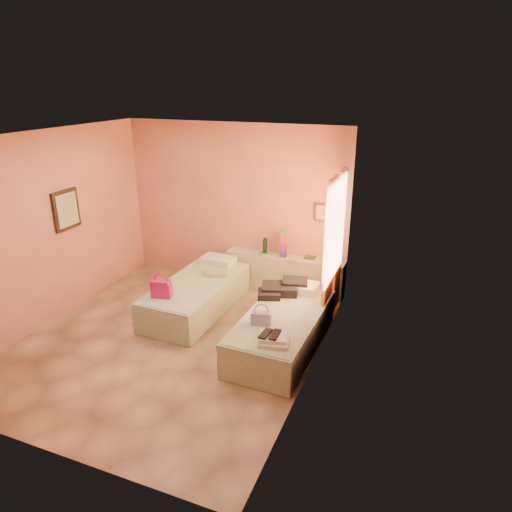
{
  "coord_description": "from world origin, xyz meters",
  "views": [
    {
      "loc": [
        3.15,
        -4.77,
        3.44
      ],
      "look_at": [
        0.94,
        0.85,
        1.1
      ],
      "focal_mm": 32.0,
      "sensor_mm": 36.0,
      "label": 1
    }
  ],
  "objects": [
    {
      "name": "bed_right",
      "position": [
        1.5,
        0.4,
        0.25
      ],
      "size": [
        0.96,
        2.02,
        0.5
      ],
      "primitive_type": "cube",
      "rotation": [
        0.0,
        0.0,
        -0.03
      ],
      "color": "#ABC49E",
      "rests_on": "ground"
    },
    {
      "name": "towel_stack",
      "position": [
        1.64,
        -0.32,
        0.55
      ],
      "size": [
        0.4,
        0.36,
        0.1
      ],
      "primitive_type": "cube",
      "rotation": [
        0.0,
        0.0,
        0.2
      ],
      "color": "white",
      "rests_on": "bed_right"
    },
    {
      "name": "water_bottle",
      "position": [
        0.63,
        2.07,
        0.79
      ],
      "size": [
        0.1,
        0.1,
        0.28
      ],
      "primitive_type": "cylinder",
      "rotation": [
        0.0,
        0.0,
        0.43
      ],
      "color": "#163D25",
      "rests_on": "headboard_ledge"
    },
    {
      "name": "bed_left",
      "position": [
        -0.1,
        0.92,
        0.25
      ],
      "size": [
        0.96,
        2.02,
        0.5
      ],
      "primitive_type": "cube",
      "rotation": [
        0.0,
        0.0,
        -0.03
      ],
      "color": "#ABC49E",
      "rests_on": "ground"
    },
    {
      "name": "room_walls",
      "position": [
        0.21,
        0.57,
        1.79
      ],
      "size": [
        4.02,
        4.51,
        2.81
      ],
      "color": "tan",
      "rests_on": "ground"
    },
    {
      "name": "blue_handbag",
      "position": [
        1.32,
        0.06,
        0.58
      ],
      "size": [
        0.27,
        0.16,
        0.16
      ],
      "primitive_type": "cube",
      "rotation": [
        0.0,
        0.0,
        0.22
      ],
      "color": "#385388",
      "rests_on": "bed_right"
    },
    {
      "name": "sandal_pair",
      "position": [
        1.58,
        -0.32,
        0.61
      ],
      "size": [
        0.2,
        0.26,
        0.03
      ],
      "primitive_type": "cube",
      "rotation": [
        0.0,
        0.0,
        -0.07
      ],
      "color": "black",
      "rests_on": "towel_stack"
    },
    {
      "name": "magenta_handbag",
      "position": [
        -0.29,
        0.27,
        0.63
      ],
      "size": [
        0.31,
        0.22,
        0.26
      ],
      "primitive_type": "cube",
      "rotation": [
        0.0,
        0.0,
        0.22
      ],
      "color": "#B5165F",
      "rests_on": "bed_left"
    },
    {
      "name": "green_book",
      "position": [
        1.39,
        2.15,
        0.66
      ],
      "size": [
        0.18,
        0.14,
        0.03
      ],
      "primitive_type": "cube",
      "rotation": [
        0.0,
        0.0,
        -0.05
      ],
      "color": "#274A2D",
      "rests_on": "headboard_ledge"
    },
    {
      "name": "headboard_ledge",
      "position": [
        0.98,
        2.1,
        0.33
      ],
      "size": [
        2.05,
        0.3,
        0.65
      ],
      "primitive_type": "cube",
      "color": "#ADB796",
      "rests_on": "ground"
    },
    {
      "name": "flower_vase",
      "position": [
        1.8,
        2.16,
        0.76
      ],
      "size": [
        0.2,
        0.2,
        0.23
      ],
      "primitive_type": "cube",
      "rotation": [
        0.0,
        0.0,
        0.15
      ],
      "color": "white",
      "rests_on": "headboard_ledge"
    },
    {
      "name": "rainbow_box",
      "position": [
        0.96,
        2.07,
        0.88
      ],
      "size": [
        0.11,
        0.11,
        0.46
      ],
      "primitive_type": "cube",
      "rotation": [
        0.0,
        0.0,
        0.12
      ],
      "color": "#B5165F",
      "rests_on": "headboard_ledge"
    },
    {
      "name": "khaki_garment",
      "position": [
        0.09,
        1.28,
        0.53
      ],
      "size": [
        0.41,
        0.38,
        0.06
      ],
      "primitive_type": "cube",
      "rotation": [
        0.0,
        0.0,
        0.43
      ],
      "color": "tan",
      "rests_on": "bed_left"
    },
    {
      "name": "small_dish",
      "position": [
        0.6,
        2.05,
        0.67
      ],
      "size": [
        0.15,
        0.15,
        0.03
      ],
      "primitive_type": "cylinder",
      "rotation": [
        0.0,
        0.0,
        0.24
      ],
      "color": "#4C8C6B",
      "rests_on": "headboard_ledge"
    },
    {
      "name": "ground",
      "position": [
        0.0,
        0.0,
        0.0
      ],
      "size": [
        4.5,
        4.5,
        0.0
      ],
      "primitive_type": "plane",
      "color": "tan",
      "rests_on": "ground"
    },
    {
      "name": "clothes_pile",
      "position": [
        1.3,
        1.01,
        0.58
      ],
      "size": [
        0.71,
        0.71,
        0.17
      ],
      "primitive_type": "cube",
      "rotation": [
        0.0,
        0.0,
        0.36
      ],
      "color": "black",
      "rests_on": "bed_right"
    }
  ]
}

